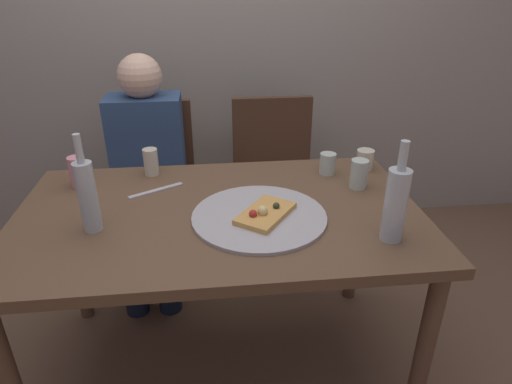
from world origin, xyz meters
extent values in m
plane|color=brown|center=(0.00, 0.00, 0.00)|extent=(8.00, 8.00, 0.00)
cube|color=gray|center=(0.00, 1.28, 1.30)|extent=(6.00, 0.10, 2.60)
cube|color=brown|center=(0.00, 0.00, 0.73)|extent=(1.43, 0.86, 0.04)
cylinder|color=brown|center=(0.66, -0.37, 0.35)|extent=(0.06, 0.06, 0.71)
cylinder|color=brown|center=(-0.66, 0.37, 0.35)|extent=(0.06, 0.06, 0.71)
cylinder|color=brown|center=(0.66, 0.37, 0.35)|extent=(0.06, 0.06, 0.71)
cylinder|color=#ADADB2|center=(0.14, -0.07, 0.75)|extent=(0.46, 0.46, 0.01)
cube|color=tan|center=(0.16, -0.08, 0.77)|extent=(0.24, 0.25, 0.02)
sphere|color=#EAD184|center=(0.14, -0.10, 0.79)|extent=(0.04, 0.04, 0.04)
sphere|color=#2D381E|center=(0.20, -0.06, 0.78)|extent=(0.02, 0.02, 0.02)
sphere|color=#B22D23|center=(0.11, -0.11, 0.78)|extent=(0.03, 0.03, 0.03)
cylinder|color=#B2BCC1|center=(0.53, -0.25, 0.86)|extent=(0.07, 0.07, 0.24)
cylinder|color=#B2BCC1|center=(0.53, -0.25, 1.03)|extent=(0.03, 0.03, 0.09)
cylinder|color=#B2BCC1|center=(-0.41, -0.08, 0.86)|extent=(0.06, 0.06, 0.24)
cylinder|color=#B2BCC1|center=(-0.41, -0.08, 1.03)|extent=(0.02, 0.02, 0.09)
cylinder|color=#B7C6BC|center=(0.55, 0.13, 0.80)|extent=(0.07, 0.07, 0.11)
cylinder|color=#B7C6BC|center=(0.46, 0.27, 0.79)|extent=(0.07, 0.07, 0.09)
cylinder|color=beige|center=(-0.27, 0.34, 0.80)|extent=(0.06, 0.06, 0.11)
cylinder|color=beige|center=(0.63, 0.30, 0.79)|extent=(0.07, 0.07, 0.08)
cylinder|color=pink|center=(-0.54, 0.26, 0.81)|extent=(0.07, 0.07, 0.12)
cube|color=#B7B7BC|center=(-0.24, 0.18, 0.75)|extent=(0.20, 0.12, 0.01)
cube|color=#472D1E|center=(-0.33, 0.75, 0.45)|extent=(0.44, 0.44, 0.05)
cube|color=#472D1E|center=(-0.33, 0.95, 0.68)|extent=(0.44, 0.04, 0.45)
cylinder|color=#472D1E|center=(-0.14, 0.56, 0.21)|extent=(0.04, 0.04, 0.42)
cylinder|color=#472D1E|center=(-0.52, 0.56, 0.21)|extent=(0.04, 0.04, 0.42)
cylinder|color=#472D1E|center=(-0.14, 0.94, 0.21)|extent=(0.04, 0.04, 0.42)
cylinder|color=#472D1E|center=(-0.52, 0.94, 0.21)|extent=(0.04, 0.04, 0.42)
cube|color=#472D1E|center=(0.33, 0.75, 0.45)|extent=(0.44, 0.44, 0.05)
cube|color=#472D1E|center=(0.33, 0.95, 0.68)|extent=(0.44, 0.04, 0.45)
cylinder|color=#472D1E|center=(0.52, 0.56, 0.21)|extent=(0.04, 0.04, 0.42)
cylinder|color=#472D1E|center=(0.14, 0.56, 0.21)|extent=(0.04, 0.04, 0.42)
cylinder|color=#472D1E|center=(0.52, 0.94, 0.21)|extent=(0.04, 0.04, 0.42)
cylinder|color=#472D1E|center=(0.14, 0.94, 0.21)|extent=(0.04, 0.04, 0.42)
cube|color=navy|center=(-0.33, 0.77, 0.71)|extent=(0.36, 0.22, 0.52)
sphere|color=beige|center=(-0.33, 0.77, 1.06)|extent=(0.21, 0.21, 0.21)
cylinder|color=black|center=(-0.25, 0.57, 0.45)|extent=(0.12, 0.40, 0.12)
cylinder|color=black|center=(-0.41, 0.57, 0.45)|extent=(0.12, 0.40, 0.12)
cylinder|color=black|center=(-0.25, 0.37, 0.23)|extent=(0.11, 0.11, 0.45)
cylinder|color=black|center=(-0.41, 0.37, 0.23)|extent=(0.11, 0.11, 0.45)
camera|label=1|loc=(-0.02, -1.38, 1.50)|focal=30.96mm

